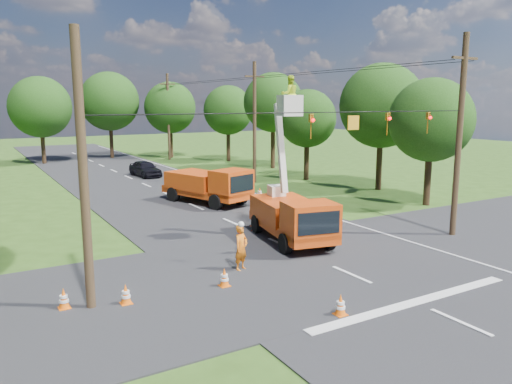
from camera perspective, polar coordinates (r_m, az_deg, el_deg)
ground at (r=37.06m, az=-9.98°, el=-0.36°), size 140.00×140.00×0.00m
road_main at (r=37.06m, az=-9.98°, el=-0.36°), size 12.00×100.00×0.06m
road_cross at (r=21.63m, az=7.32°, el=-7.91°), size 56.00×10.00×0.07m
stop_bar at (r=18.08m, az=17.69°, el=-12.04°), size 9.00×0.45×0.02m
edge_line at (r=39.34m, az=-2.34°, el=0.40°), size 0.12×90.00×0.02m
bucket_truck at (r=24.14m, az=4.17°, el=-1.81°), size 3.48×6.52×7.95m
second_truck at (r=33.41m, az=-5.38°, el=0.82°), size 4.31×6.96×2.45m
ground_worker at (r=20.17m, az=-1.71°, el=-6.38°), size 0.81×0.69×1.88m
distant_car at (r=46.69m, az=-12.55°, el=2.64°), size 2.13×4.50×1.49m
traffic_cone_0 at (r=16.43m, az=9.63°, el=-12.63°), size 0.38×0.38×0.71m
traffic_cone_1 at (r=27.18m, az=-0.19°, el=-3.28°), size 0.38×0.38×0.71m
traffic_cone_2 at (r=30.29m, az=1.65°, el=-1.88°), size 0.38×0.38×0.71m
traffic_cone_3 at (r=18.60m, az=-3.64°, el=-9.74°), size 0.38×0.38×0.71m
traffic_cone_4 at (r=17.60m, az=-14.67°, el=-11.25°), size 0.38×0.38×0.71m
traffic_cone_5 at (r=17.84m, az=-21.11°, el=-11.31°), size 0.38×0.38×0.71m
traffic_cone_6 at (r=35.55m, az=0.43°, el=-0.06°), size 0.38×0.38×0.71m
pole_right_near at (r=26.72m, az=22.22°, el=6.04°), size 1.80×0.30×10.00m
pole_right_mid at (r=41.96m, az=-0.17°, el=8.03°), size 1.80×0.30×10.00m
pole_right_far at (r=60.06m, az=-9.98°, el=8.53°), size 1.80×0.30×10.00m
pole_left at (r=16.63m, az=-19.15°, el=2.05°), size 0.30×0.30×9.00m
signal_span at (r=22.02m, az=12.30°, el=7.85°), size 18.00×0.29×1.07m
tree_right_a at (r=34.35m, az=19.39°, el=7.74°), size 5.40×5.40×8.28m
tree_right_b at (r=39.52m, az=14.17°, el=9.52°), size 6.40×6.40×9.65m
tree_right_c at (r=43.71m, az=5.88°, el=8.34°), size 5.00×5.00×7.83m
tree_right_d at (r=51.19m, az=1.98°, el=10.18°), size 6.00×6.00×9.70m
tree_right_e at (r=57.64m, az=-3.22°, el=9.31°), size 5.60×5.60×8.63m
tree_far_a at (r=59.67m, az=-23.44°, el=8.89°), size 6.60×6.60×9.50m
tree_far_b at (r=63.15m, az=-16.41°, el=9.90°), size 7.00×7.00×10.32m
tree_far_c at (r=62.27m, az=-9.80°, el=9.47°), size 6.20×6.20×9.18m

